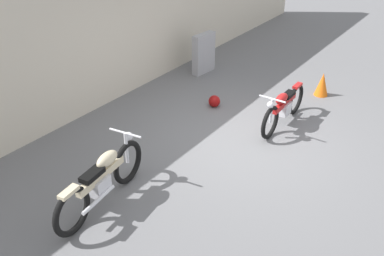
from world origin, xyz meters
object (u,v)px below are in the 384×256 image
stone_marker (204,53)px  motorcycle_red (283,107)px  traffic_cone (322,84)px  helmet (214,101)px  motorcycle_cream (102,180)px

stone_marker → motorcycle_red: 3.22m
stone_marker → traffic_cone: 3.07m
helmet → traffic_cone: (1.95, -1.72, 0.14)m
traffic_cone → motorcycle_cream: size_ratio=0.26×
motorcycle_red → stone_marker: bearing=-116.5°
traffic_cone → motorcycle_red: size_ratio=0.29×
stone_marker → traffic_cone: bearing=-81.5°
helmet → motorcycle_red: bearing=-86.4°
traffic_cone → motorcycle_cream: (-5.76, 1.30, 0.18)m
helmet → motorcycle_cream: size_ratio=0.12×
stone_marker → motorcycle_red: bearing=-115.7°
helmet → motorcycle_cream: (-3.81, -0.42, 0.33)m
helmet → motorcycle_red: motorcycle_red is taller
traffic_cone → motorcycle_red: bearing=176.0°
stone_marker → helmet: size_ratio=3.93×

